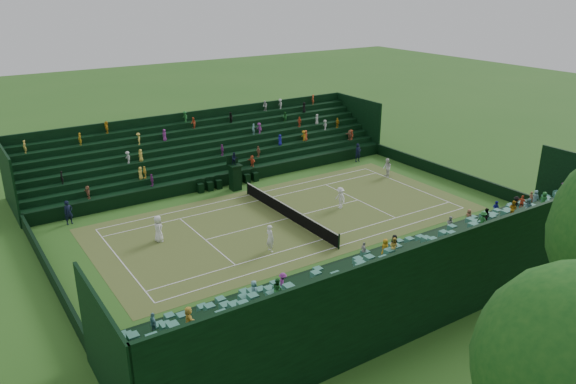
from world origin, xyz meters
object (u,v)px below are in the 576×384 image
at_px(tennis_net, 288,212).
at_px(player_near_west, 158,229).
at_px(player_far_west, 387,168).
at_px(umpire_chair, 235,174).
at_px(player_far_east, 340,198).
at_px(player_near_east, 270,238).

distance_m(tennis_net, player_near_west, 9.07).
bearing_deg(player_far_west, tennis_net, -54.00).
height_order(umpire_chair, player_far_east, umpire_chair).
relative_size(umpire_chair, player_far_east, 1.91).
bearing_deg(umpire_chair, tennis_net, 2.49).
relative_size(tennis_net, player_near_east, 6.60).
xyz_separation_m(umpire_chair, player_near_west, (5.76, -8.63, -0.45)).
height_order(player_near_east, player_far_west, player_near_east).
xyz_separation_m(player_near_west, player_near_east, (5.11, 5.24, 0.01)).
height_order(player_near_west, player_far_east, player_near_west).
distance_m(tennis_net, player_near_east, 5.21).
relative_size(umpire_chair, player_far_west, 1.90).
bearing_deg(tennis_net, umpire_chair, -177.51).
relative_size(player_near_west, player_near_east, 0.99).
relative_size(tennis_net, player_far_east, 7.18).
bearing_deg(player_near_east, player_near_west, 40.10).
xyz_separation_m(player_near_east, player_far_west, (-6.50, 15.64, -0.07)).
distance_m(player_near_east, player_far_east, 8.57).
relative_size(umpire_chair, player_near_east, 1.76).
height_order(umpire_chair, player_near_east, umpire_chair).
relative_size(tennis_net, player_near_west, 6.64).
height_order(umpire_chair, player_far_west, umpire_chair).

